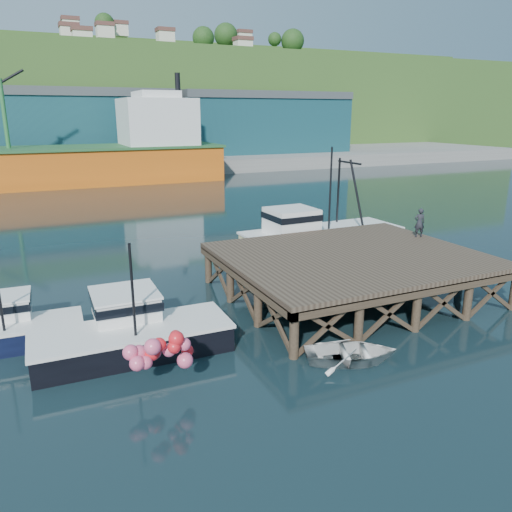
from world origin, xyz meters
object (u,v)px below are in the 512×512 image
boat_black (131,331)px  trawler (319,235)px  boat_navy (7,328)px  dinghy (351,353)px  dockworker (419,223)px

boat_black → trawler: size_ratio=0.71×
boat_navy → dinghy: boat_navy is taller
trawler → boat_navy: bearing=-164.1°
boat_navy → dockworker: 20.73m
boat_navy → boat_black: boat_black is taller
dockworker → dinghy: bearing=57.0°
boat_navy → dinghy: 13.16m
boat_black → trawler: trawler is taller
boat_black → dockworker: size_ratio=4.57×
boat_black → dinghy: 8.19m
boat_black → dinghy: bearing=-29.8°
boat_navy → boat_black: 4.98m
boat_black → dinghy: (7.03, -4.17, -0.47)m
boat_black → dockworker: (16.32, 2.94, 2.10)m
boat_black → dockworker: bearing=11.1°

